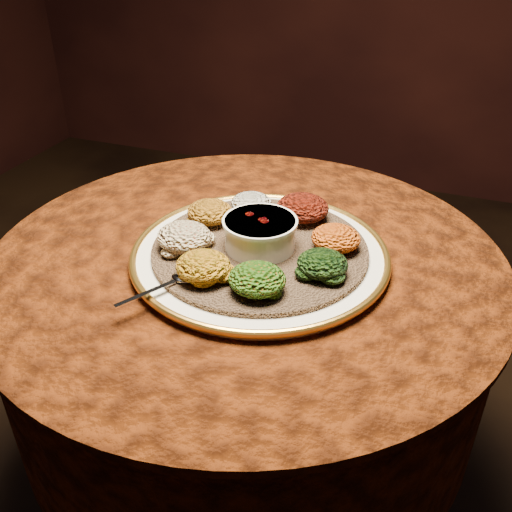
% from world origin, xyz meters
% --- Properties ---
extents(table, '(0.96, 0.96, 0.73)m').
position_xyz_m(table, '(0.00, 0.00, 0.55)').
color(table, black).
rests_on(table, ground).
extents(platter, '(0.50, 0.50, 0.02)m').
position_xyz_m(platter, '(0.03, -0.02, 0.75)').
color(platter, white).
rests_on(platter, table).
extents(injera, '(0.52, 0.52, 0.01)m').
position_xyz_m(injera, '(0.03, -0.02, 0.76)').
color(injera, brown).
rests_on(injera, platter).
extents(stew_bowl, '(0.13, 0.13, 0.06)m').
position_xyz_m(stew_bowl, '(0.03, -0.02, 0.79)').
color(stew_bowl, white).
rests_on(stew_bowl, injera).
extents(spoon, '(0.09, 0.12, 0.01)m').
position_xyz_m(spoon, '(-0.06, -0.17, 0.77)').
color(spoon, silver).
rests_on(spoon, injera).
extents(portion_ayib, '(0.08, 0.08, 0.04)m').
position_xyz_m(portion_ayib, '(-0.03, 0.10, 0.78)').
color(portion_ayib, beige).
rests_on(portion_ayib, injera).
extents(portion_kitfo, '(0.10, 0.10, 0.05)m').
position_xyz_m(portion_kitfo, '(0.07, 0.11, 0.79)').
color(portion_kitfo, black).
rests_on(portion_kitfo, injera).
extents(portion_tikil, '(0.09, 0.08, 0.04)m').
position_xyz_m(portion_tikil, '(0.16, 0.03, 0.78)').
color(portion_tikil, '#BC630F').
rests_on(portion_tikil, injera).
extents(portion_gomen, '(0.09, 0.08, 0.04)m').
position_xyz_m(portion_gomen, '(0.16, -0.06, 0.78)').
color(portion_gomen, black).
rests_on(portion_gomen, injera).
extents(portion_mixveg, '(0.09, 0.09, 0.04)m').
position_xyz_m(portion_mixveg, '(0.08, -0.14, 0.78)').
color(portion_mixveg, '#9B3A0A').
rests_on(portion_mixveg, injera).
extents(portion_kik, '(0.09, 0.09, 0.04)m').
position_xyz_m(portion_kik, '(-0.02, -0.14, 0.78)').
color(portion_kik, '#B86F10').
rests_on(portion_kik, injera).
extents(portion_timatim, '(0.10, 0.09, 0.05)m').
position_xyz_m(portion_timatim, '(-0.09, -0.07, 0.79)').
color(portion_timatim, maroon).
rests_on(portion_timatim, injera).
extents(portion_shiro, '(0.09, 0.08, 0.04)m').
position_xyz_m(portion_shiro, '(-0.09, 0.04, 0.78)').
color(portion_shiro, '#A15F13').
rests_on(portion_shiro, injera).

